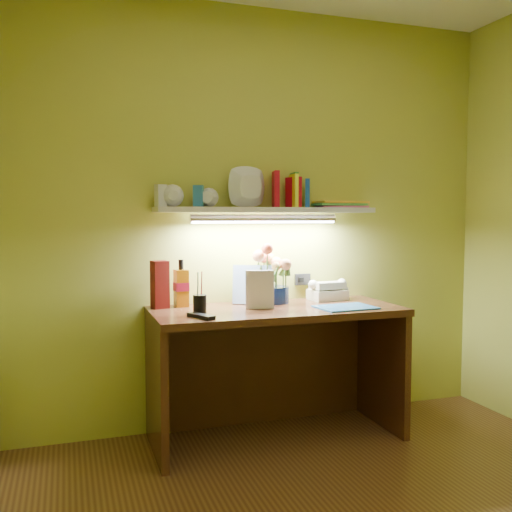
{
  "coord_description": "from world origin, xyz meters",
  "views": [
    {
      "loc": [
        -1.12,
        -1.77,
        1.26
      ],
      "look_at": [
        -0.07,
        1.35,
        1.03
      ],
      "focal_mm": 40.0,
      "sensor_mm": 36.0,
      "label": 1
    }
  ],
  "objects_px": {
    "desk": "(277,373)",
    "telephone": "(327,290)",
    "flower_bouquet": "(273,274)",
    "desk_clock": "(342,293)",
    "whisky_bottle": "(181,283)"
  },
  "relations": [
    {
      "from": "desk",
      "to": "telephone",
      "type": "relative_size",
      "value": 6.57
    },
    {
      "from": "flower_bouquet",
      "to": "telephone",
      "type": "xyz_separation_m",
      "value": [
        0.36,
        -0.0,
        -0.11
      ]
    },
    {
      "from": "desk",
      "to": "telephone",
      "type": "xyz_separation_m",
      "value": [
        0.4,
        0.18,
        0.44
      ]
    },
    {
      "from": "flower_bouquet",
      "to": "desk_clock",
      "type": "height_order",
      "value": "flower_bouquet"
    },
    {
      "from": "flower_bouquet",
      "to": "whisky_bottle",
      "type": "xyz_separation_m",
      "value": [
        -0.54,
        0.02,
        -0.04
      ]
    },
    {
      "from": "desk",
      "to": "desk_clock",
      "type": "height_order",
      "value": "desk_clock"
    },
    {
      "from": "whisky_bottle",
      "to": "desk",
      "type": "bearing_deg",
      "value": -22.37
    },
    {
      "from": "desk",
      "to": "flower_bouquet",
      "type": "relative_size",
      "value": 4.11
    },
    {
      "from": "flower_bouquet",
      "to": "telephone",
      "type": "relative_size",
      "value": 1.6
    },
    {
      "from": "telephone",
      "to": "desk_clock",
      "type": "height_order",
      "value": "telephone"
    },
    {
      "from": "flower_bouquet",
      "to": "desk_clock",
      "type": "distance_m",
      "value": 0.49
    },
    {
      "from": "flower_bouquet",
      "to": "telephone",
      "type": "distance_m",
      "value": 0.37
    },
    {
      "from": "flower_bouquet",
      "to": "desk_clock",
      "type": "relative_size",
      "value": 4.75
    },
    {
      "from": "desk_clock",
      "to": "whisky_bottle",
      "type": "relative_size",
      "value": 0.27
    },
    {
      "from": "telephone",
      "to": "desk",
      "type": "bearing_deg",
      "value": -160.13
    }
  ]
}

